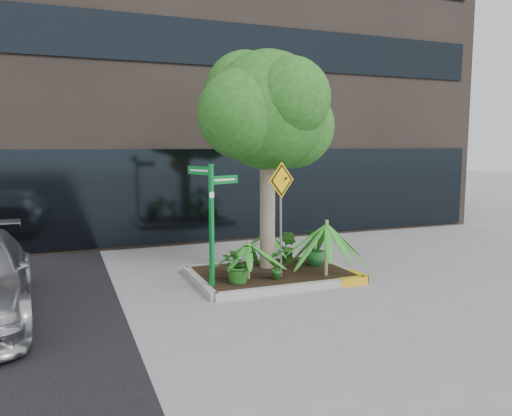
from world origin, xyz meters
name	(u,v)px	position (x,y,z in m)	size (l,w,h in m)	color
ground	(269,283)	(0.00, 0.00, 0.00)	(80.00, 80.00, 0.00)	gray
building	(187,9)	(0.50, 8.50, 7.50)	(18.00, 8.00, 15.00)	#2D2621
planter	(274,273)	(0.23, 0.27, 0.10)	(3.35, 2.36, 0.15)	#9E9E99
tree	(267,111)	(0.25, 0.70, 3.53)	(3.22, 2.86, 4.83)	gray
palm_front	(327,224)	(1.09, -0.42, 1.22)	(1.29, 1.29, 1.44)	gray
palm_left	(248,243)	(-0.47, -0.07, 0.87)	(0.87, 0.87, 0.97)	gray
palm_back	(268,233)	(0.43, 1.06, 0.84)	(0.83, 0.83, 0.92)	gray
shrub_a	(239,263)	(-0.75, -0.29, 0.54)	(0.71, 0.71, 0.79)	#205C1A
shrub_b	(315,247)	(1.29, 0.43, 0.56)	(0.45, 0.45, 0.81)	#1C6024
shrub_c	(277,263)	(0.04, -0.32, 0.47)	(0.34, 0.34, 0.65)	#21631E
shrub_d	(288,247)	(0.84, 0.87, 0.52)	(0.41, 0.41, 0.74)	#265D1B
street_sign_post	(212,214)	(-1.27, -0.24, 1.52)	(0.91, 0.68, 2.46)	#0A782B
cattle_sign	(281,200)	(0.19, -0.17, 1.72)	(0.66, 0.31, 2.32)	slate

